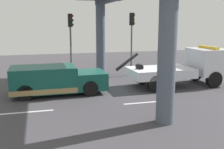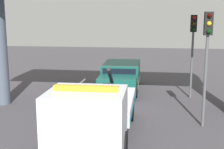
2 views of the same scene
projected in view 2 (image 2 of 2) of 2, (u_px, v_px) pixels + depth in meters
name	position (u px, v px, depth m)	size (l,w,h in m)	color
ground_plane	(111.00, 112.00, 14.51)	(60.00, 40.00, 0.10)	#423F44
lane_stripe_west	(81.00, 83.00, 20.73)	(2.60, 0.16, 0.01)	silver
lane_stripe_mid	(52.00, 108.00, 14.89)	(2.60, 0.16, 0.01)	silver
tow_truck_white	(95.00, 112.00, 10.47)	(7.27, 2.48, 2.46)	silver
towed_van_green	(121.00, 77.00, 18.70)	(5.22, 2.27, 1.58)	#145147
traffic_light_near	(193.00, 38.00, 16.23)	(0.39, 0.32, 4.54)	#515456
traffic_light_far	(207.00, 45.00, 11.84)	(0.39, 0.32, 4.64)	#515456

